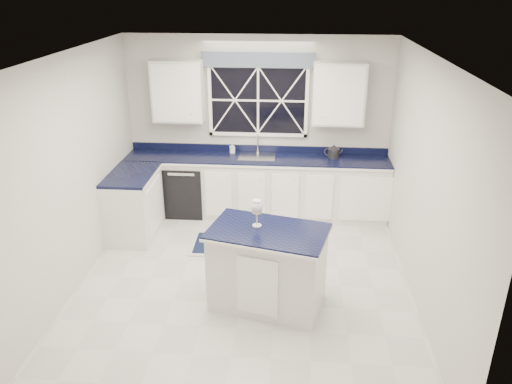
# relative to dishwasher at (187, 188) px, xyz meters

# --- Properties ---
(ground) EXTENTS (4.50, 4.50, 0.00)m
(ground) POSITION_rel_dishwasher_xyz_m (1.10, -1.95, -0.41)
(ground) COLOR silver
(ground) RESTS_ON ground
(back_wall) EXTENTS (4.00, 0.10, 2.70)m
(back_wall) POSITION_rel_dishwasher_xyz_m (1.10, 0.30, 0.94)
(back_wall) COLOR beige
(back_wall) RESTS_ON ground
(base_cabinets) EXTENTS (3.99, 1.60, 0.90)m
(base_cabinets) POSITION_rel_dishwasher_xyz_m (0.77, -0.17, 0.04)
(base_cabinets) COLOR white
(base_cabinets) RESTS_ON ground
(countertop) EXTENTS (3.98, 0.64, 0.04)m
(countertop) POSITION_rel_dishwasher_xyz_m (1.10, 0.00, 0.51)
(countertop) COLOR black
(countertop) RESTS_ON base_cabinets
(dishwasher) EXTENTS (0.60, 0.58, 0.82)m
(dishwasher) POSITION_rel_dishwasher_xyz_m (0.00, 0.00, 0.00)
(dishwasher) COLOR black
(dishwasher) RESTS_ON ground
(window) EXTENTS (1.65, 0.09, 1.26)m
(window) POSITION_rel_dishwasher_xyz_m (1.10, 0.25, 1.42)
(window) COLOR black
(window) RESTS_ON ground
(upper_cabinets) EXTENTS (3.10, 0.34, 0.90)m
(upper_cabinets) POSITION_rel_dishwasher_xyz_m (1.10, 0.13, 1.49)
(upper_cabinets) COLOR white
(upper_cabinets) RESTS_ON ground
(faucet) EXTENTS (0.05, 0.20, 0.30)m
(faucet) POSITION_rel_dishwasher_xyz_m (1.10, 0.19, 0.69)
(faucet) COLOR #BABABC
(faucet) RESTS_ON countertop
(island) EXTENTS (1.41, 1.04, 0.94)m
(island) POSITION_rel_dishwasher_xyz_m (1.40, -2.34, 0.06)
(island) COLOR white
(island) RESTS_ON ground
(rug) EXTENTS (1.19, 0.74, 0.02)m
(rug) POSITION_rel_dishwasher_xyz_m (0.84, -1.03, -0.40)
(rug) COLOR #B4B4AF
(rug) RESTS_ON ground
(kettle) EXTENTS (0.28, 0.20, 0.20)m
(kettle) POSITION_rel_dishwasher_xyz_m (2.25, 0.09, 0.62)
(kettle) COLOR #2A2A2C
(kettle) RESTS_ON countertop
(wine_glass) EXTENTS (0.13, 0.13, 0.30)m
(wine_glass) POSITION_rel_dishwasher_xyz_m (1.28, -2.25, 0.74)
(wine_glass) COLOR silver
(wine_glass) RESTS_ON island
(soap_bottle) EXTENTS (0.09, 0.10, 0.16)m
(soap_bottle) POSITION_rel_dishwasher_xyz_m (0.71, 0.18, 0.61)
(soap_bottle) COLOR silver
(soap_bottle) RESTS_ON countertop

